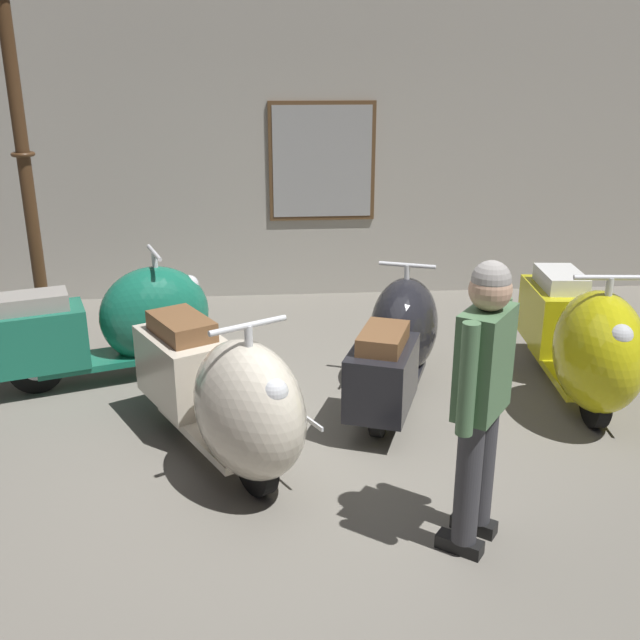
{
  "coord_description": "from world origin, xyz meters",
  "views": [
    {
      "loc": [
        -0.3,
        -3.96,
        2.38
      ],
      "look_at": [
        0.11,
        1.01,
        0.6
      ],
      "focal_mm": 40.63,
      "sensor_mm": 36.0,
      "label": 1
    }
  ],
  "objects_px": {
    "scooter_1": "(227,397)",
    "visitor_0": "(482,389)",
    "scooter_2": "(398,342)",
    "scooter_0": "(121,323)",
    "lamppost": "(21,136)",
    "scooter_3": "(584,341)"
  },
  "relations": [
    {
      "from": "scooter_2",
      "to": "scooter_3",
      "type": "xyz_separation_m",
      "value": [
        1.31,
        -0.23,
        0.05
      ]
    },
    {
      "from": "scooter_0",
      "to": "scooter_1",
      "type": "distance_m",
      "value": 1.68
    },
    {
      "from": "visitor_0",
      "to": "scooter_2",
      "type": "bearing_deg",
      "value": -51.01
    },
    {
      "from": "scooter_1",
      "to": "visitor_0",
      "type": "xyz_separation_m",
      "value": [
        1.28,
        -0.85,
        0.4
      ]
    },
    {
      "from": "scooter_1",
      "to": "scooter_2",
      "type": "bearing_deg",
      "value": 98.16
    },
    {
      "from": "scooter_3",
      "to": "scooter_1",
      "type": "bearing_deg",
      "value": -69.27
    },
    {
      "from": "scooter_2",
      "to": "visitor_0",
      "type": "distance_m",
      "value": 1.83
    },
    {
      "from": "scooter_0",
      "to": "scooter_3",
      "type": "xyz_separation_m",
      "value": [
        3.4,
        -0.74,
        0.03
      ]
    },
    {
      "from": "scooter_3",
      "to": "scooter_0",
      "type": "bearing_deg",
      "value": -96.83
    },
    {
      "from": "scooter_1",
      "to": "lamppost",
      "type": "xyz_separation_m",
      "value": [
        -1.68,
        2.19,
        1.34
      ]
    },
    {
      "from": "scooter_2",
      "to": "scooter_0",
      "type": "bearing_deg",
      "value": 97.23
    },
    {
      "from": "scooter_0",
      "to": "lamppost",
      "type": "bearing_deg",
      "value": 118.24
    },
    {
      "from": "lamppost",
      "to": "visitor_0",
      "type": "relative_size",
      "value": 2.09
    },
    {
      "from": "scooter_0",
      "to": "scooter_2",
      "type": "xyz_separation_m",
      "value": [
        2.09,
        -0.51,
        -0.02
      ]
    },
    {
      "from": "scooter_2",
      "to": "lamppost",
      "type": "relative_size",
      "value": 0.51
    },
    {
      "from": "scooter_1",
      "to": "scooter_3",
      "type": "bearing_deg",
      "value": 76.28
    },
    {
      "from": "scooter_0",
      "to": "lamppost",
      "type": "height_order",
      "value": "lamppost"
    },
    {
      "from": "scooter_3",
      "to": "lamppost",
      "type": "relative_size",
      "value": 0.57
    },
    {
      "from": "scooter_3",
      "to": "visitor_0",
      "type": "xyz_separation_m",
      "value": [
        -1.24,
        -1.55,
        0.39
      ]
    },
    {
      "from": "scooter_1",
      "to": "lamppost",
      "type": "bearing_deg",
      "value": -171.5
    },
    {
      "from": "scooter_3",
      "to": "lamppost",
      "type": "bearing_deg",
      "value": -104.17
    },
    {
      "from": "scooter_2",
      "to": "visitor_0",
      "type": "xyz_separation_m",
      "value": [
        0.07,
        -1.78,
        0.44
      ]
    }
  ]
}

